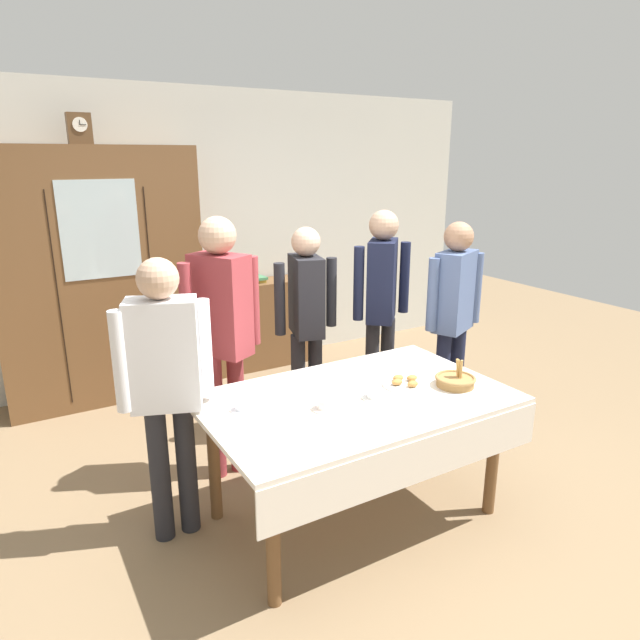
{
  "coord_description": "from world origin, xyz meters",
  "views": [
    {
      "loc": [
        -1.66,
        -2.62,
        2.08
      ],
      "look_at": [
        0.0,
        0.2,
        1.12
      ],
      "focal_mm": 31.44,
      "sensor_mm": 36.0,
      "label": 1
    }
  ],
  "objects_px": {
    "spoon_front_edge": "(324,390)",
    "spoon_far_left": "(273,434)",
    "tea_cup_back_edge": "(324,405)",
    "person_near_right_end": "(166,375)",
    "mantel_clock": "(79,129)",
    "bread_basket": "(455,380)",
    "spoon_center": "(236,397)",
    "wall_cabinet": "(101,278)",
    "person_behind_table_left": "(306,311)",
    "tea_cup_near_left": "(374,394)",
    "person_beside_shelf": "(454,306)",
    "person_by_cabinet": "(222,323)",
    "dining_table": "(359,415)",
    "book_stack": "(258,279)",
    "bookshelf_low": "(259,324)",
    "tea_cup_front_edge": "(243,406)",
    "person_behind_table_right": "(382,295)",
    "pastry_plate": "(405,383)"
  },
  "relations": [
    {
      "from": "wall_cabinet",
      "to": "spoon_center",
      "type": "xyz_separation_m",
      "value": [
        0.3,
        -2.23,
        -0.31
      ]
    },
    {
      "from": "mantel_clock",
      "to": "tea_cup_front_edge",
      "type": "relative_size",
      "value": 1.85
    },
    {
      "from": "person_by_cabinet",
      "to": "tea_cup_back_edge",
      "type": "bearing_deg",
      "value": -75.64
    },
    {
      "from": "mantel_clock",
      "to": "tea_cup_back_edge",
      "type": "xyz_separation_m",
      "value": [
        0.69,
        -2.61,
        -1.49
      ]
    },
    {
      "from": "person_by_cabinet",
      "to": "spoon_center",
      "type": "bearing_deg",
      "value": -103.93
    },
    {
      "from": "tea_cup_front_edge",
      "to": "person_behind_table_right",
      "type": "bearing_deg",
      "value": 29.08
    },
    {
      "from": "spoon_front_edge",
      "to": "person_near_right_end",
      "type": "distance_m",
      "value": 0.89
    },
    {
      "from": "tea_cup_back_edge",
      "to": "person_near_right_end",
      "type": "distance_m",
      "value": 0.85
    },
    {
      "from": "tea_cup_back_edge",
      "to": "spoon_front_edge",
      "type": "relative_size",
      "value": 1.09
    },
    {
      "from": "dining_table",
      "to": "spoon_far_left",
      "type": "xyz_separation_m",
      "value": [
        -0.6,
        -0.14,
        0.1
      ]
    },
    {
      "from": "spoon_far_left",
      "to": "book_stack",
      "type": "bearing_deg",
      "value": 67.03
    },
    {
      "from": "spoon_center",
      "to": "person_beside_shelf",
      "type": "distance_m",
      "value": 1.92
    },
    {
      "from": "person_by_cabinet",
      "to": "dining_table",
      "type": "bearing_deg",
      "value": -61.38
    },
    {
      "from": "spoon_far_left",
      "to": "spoon_front_edge",
      "type": "bearing_deg",
      "value": 34.38
    },
    {
      "from": "dining_table",
      "to": "tea_cup_front_edge",
      "type": "distance_m",
      "value": 0.66
    },
    {
      "from": "person_behind_table_left",
      "to": "person_by_cabinet",
      "type": "bearing_deg",
      "value": -159.26
    },
    {
      "from": "tea_cup_near_left",
      "to": "person_beside_shelf",
      "type": "bearing_deg",
      "value": 28.87
    },
    {
      "from": "wall_cabinet",
      "to": "bookshelf_low",
      "type": "xyz_separation_m",
      "value": [
        1.48,
        0.05,
        -0.65
      ]
    },
    {
      "from": "tea_cup_back_edge",
      "to": "tea_cup_front_edge",
      "type": "bearing_deg",
      "value": 151.24
    },
    {
      "from": "spoon_front_edge",
      "to": "spoon_far_left",
      "type": "distance_m",
      "value": 0.59
    },
    {
      "from": "tea_cup_back_edge",
      "to": "spoon_center",
      "type": "bearing_deg",
      "value": 132.43
    },
    {
      "from": "dining_table",
      "to": "person_near_right_end",
      "type": "xyz_separation_m",
      "value": [
        -0.96,
        0.4,
        0.3
      ]
    },
    {
      "from": "dining_table",
      "to": "person_behind_table_right",
      "type": "bearing_deg",
      "value": 48.69
    },
    {
      "from": "bookshelf_low",
      "to": "person_behind_table_left",
      "type": "relative_size",
      "value": 0.62
    },
    {
      "from": "person_near_right_end",
      "to": "mantel_clock",
      "type": "bearing_deg",
      "value": 89.23
    },
    {
      "from": "tea_cup_back_edge",
      "to": "bread_basket",
      "type": "xyz_separation_m",
      "value": [
        0.84,
        -0.12,
        0.01
      ]
    },
    {
      "from": "bookshelf_low",
      "to": "spoon_far_left",
      "type": "distance_m",
      "value": 3.04
    },
    {
      "from": "spoon_far_left",
      "to": "person_behind_table_left",
      "type": "bearing_deg",
      "value": 55.02
    },
    {
      "from": "person_near_right_end",
      "to": "bookshelf_low",
      "type": "bearing_deg",
      "value": 55.45
    },
    {
      "from": "person_behind_table_left",
      "to": "person_near_right_end",
      "type": "height_order",
      "value": "person_near_right_end"
    },
    {
      "from": "wall_cabinet",
      "to": "person_near_right_end",
      "type": "xyz_separation_m",
      "value": [
        -0.06,
        -2.19,
        -0.12
      ]
    },
    {
      "from": "dining_table",
      "to": "spoon_front_edge",
      "type": "xyz_separation_m",
      "value": [
        -0.12,
        0.19,
        0.1
      ]
    },
    {
      "from": "pastry_plate",
      "to": "person_behind_table_left",
      "type": "xyz_separation_m",
      "value": [
        -0.04,
        1.14,
        0.18
      ]
    },
    {
      "from": "tea_cup_front_edge",
      "to": "spoon_far_left",
      "type": "height_order",
      "value": "tea_cup_front_edge"
    },
    {
      "from": "wall_cabinet",
      "to": "person_behind_table_left",
      "type": "xyz_separation_m",
      "value": [
        1.21,
        -1.43,
        -0.12
      ]
    },
    {
      "from": "bookshelf_low",
      "to": "spoon_far_left",
      "type": "height_order",
      "value": "bookshelf_low"
    },
    {
      "from": "bookshelf_low",
      "to": "bread_basket",
      "type": "height_order",
      "value": "bread_basket"
    },
    {
      "from": "wall_cabinet",
      "to": "spoon_center",
      "type": "bearing_deg",
      "value": -82.23
    },
    {
      "from": "tea_cup_back_edge",
      "to": "bread_basket",
      "type": "height_order",
      "value": "bread_basket"
    },
    {
      "from": "spoon_center",
      "to": "spoon_far_left",
      "type": "xyz_separation_m",
      "value": [
        -0.01,
        -0.5,
        0.0
      ]
    },
    {
      "from": "tea_cup_near_left",
      "to": "bread_basket",
      "type": "relative_size",
      "value": 0.54
    },
    {
      "from": "dining_table",
      "to": "person_behind_table_left",
      "type": "bearing_deg",
      "value": 75.22
    },
    {
      "from": "bread_basket",
      "to": "person_behind_table_left",
      "type": "relative_size",
      "value": 0.15
    },
    {
      "from": "spoon_front_edge",
      "to": "tea_cup_front_edge",
      "type": "bearing_deg",
      "value": -179.41
    },
    {
      "from": "book_stack",
      "to": "spoon_center",
      "type": "relative_size",
      "value": 1.75
    },
    {
      "from": "mantel_clock",
      "to": "bookshelf_low",
      "type": "height_order",
      "value": "mantel_clock"
    },
    {
      "from": "spoon_center",
      "to": "tea_cup_back_edge",
      "type": "bearing_deg",
      "value": -47.57
    },
    {
      "from": "bread_basket",
      "to": "spoon_front_edge",
      "type": "relative_size",
      "value": 2.02
    },
    {
      "from": "spoon_front_edge",
      "to": "person_by_cabinet",
      "type": "xyz_separation_m",
      "value": [
        -0.35,
        0.67,
        0.29
      ]
    },
    {
      "from": "book_stack",
      "to": "bread_basket",
      "type": "xyz_separation_m",
      "value": [
        0.02,
        -2.78,
        -0.1
      ]
    }
  ]
}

